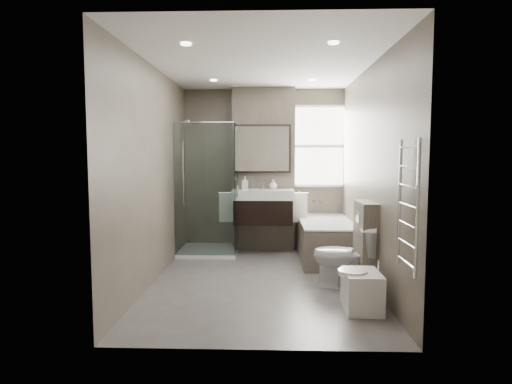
{
  "coord_description": "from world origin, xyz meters",
  "views": [
    {
      "loc": [
        0.11,
        -5.15,
        1.54
      ],
      "look_at": [
        -0.07,
        0.15,
        1.07
      ],
      "focal_mm": 30.0,
      "sensor_mm": 36.0,
      "label": 1
    }
  ],
  "objects_px": {
    "toilet": "(345,256)",
    "bidet": "(361,290)",
    "bathtub": "(325,238)",
    "vanity": "(263,206)"
  },
  "relations": [
    {
      "from": "toilet",
      "to": "bidet",
      "type": "height_order",
      "value": "toilet"
    },
    {
      "from": "toilet",
      "to": "bathtub",
      "type": "bearing_deg",
      "value": -161.09
    },
    {
      "from": "vanity",
      "to": "bidet",
      "type": "xyz_separation_m",
      "value": [
        1.01,
        -2.41,
        -0.54
      ]
    },
    {
      "from": "bidet",
      "to": "bathtub",
      "type": "bearing_deg",
      "value": 92.45
    },
    {
      "from": "vanity",
      "to": "bidet",
      "type": "distance_m",
      "value": 2.67
    },
    {
      "from": "toilet",
      "to": "vanity",
      "type": "bearing_deg",
      "value": -133.13
    },
    {
      "from": "bathtub",
      "to": "bidet",
      "type": "bearing_deg",
      "value": -87.55
    },
    {
      "from": "bathtub",
      "to": "toilet",
      "type": "bearing_deg",
      "value": -88.11
    },
    {
      "from": "vanity",
      "to": "toilet",
      "type": "bearing_deg",
      "value": -60.16
    },
    {
      "from": "toilet",
      "to": "bidet",
      "type": "xyz_separation_m",
      "value": [
        0.04,
        -0.72,
        -0.17
      ]
    }
  ]
}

